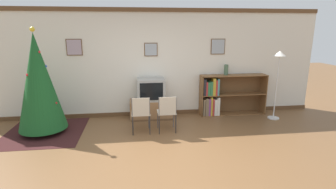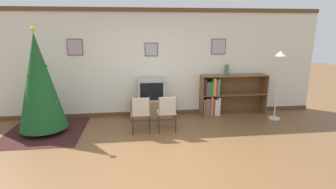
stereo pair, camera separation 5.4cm
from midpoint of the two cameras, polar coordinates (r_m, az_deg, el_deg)
The scene contains 11 objects.
ground_plane at distance 4.65m, azimuth -2.20°, elevation -14.21°, with size 24.00×24.00×0.00m, color brown.
wall_back at distance 6.69m, azimuth -4.35°, elevation 6.76°, with size 8.79×0.11×2.70m.
area_rug at distance 6.40m, azimuth -25.46°, elevation -7.44°, with size 1.64×1.75×0.01m.
christmas_tree at distance 6.10m, azimuth -26.56°, elevation 2.39°, with size 0.99×0.99×2.24m.
tv_console at distance 6.62m, azimuth -3.92°, elevation -3.17°, with size 1.05×0.49×0.48m.
television at distance 6.49m, azimuth -3.99°, elevation 1.10°, with size 0.67×0.48×0.54m.
folding_chair_left at distance 5.61m, azimuth -6.19°, elevation -3.93°, with size 0.40×0.40×0.82m.
folding_chair_right at distance 5.65m, azimuth -0.48°, elevation -3.72°, with size 0.40×0.40×0.82m.
bookshelf at distance 6.97m, azimuth 11.22°, elevation -0.29°, with size 1.73×0.36×1.05m.
vase at distance 6.91m, azimuth 12.31°, elevation 5.31°, with size 0.11×0.11×0.27m.
standing_lamp at distance 6.88m, azimuth 22.71°, elevation 5.49°, with size 0.28×0.28×1.69m.
Camera 1 is at (-0.39, -4.07, 2.20)m, focal length 28.00 mm.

